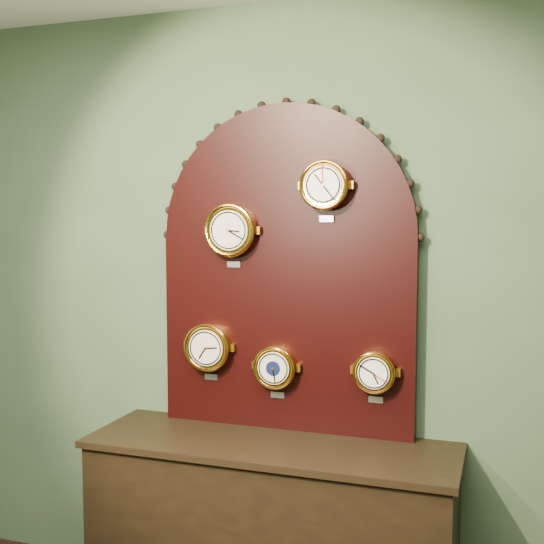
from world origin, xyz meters
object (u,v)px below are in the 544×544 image
at_px(arabic_clock, 325,185).
at_px(barometer, 275,367).
at_px(hygrometer, 208,347).
at_px(display_board, 286,259).
at_px(roman_clock, 231,230).
at_px(tide_clock, 375,372).
at_px(shop_counter, 271,536).

height_order(arabic_clock, barometer, arabic_clock).
height_order(arabic_clock, hygrometer, arabic_clock).
bearing_deg(display_board, roman_clock, -164.70).
relative_size(arabic_clock, tide_clock, 1.13).
distance_m(shop_counter, display_board, 1.25).
height_order(roman_clock, barometer, roman_clock).
bearing_deg(tide_clock, barometer, -179.93).
xyz_separation_m(arabic_clock, barometer, (-0.23, 0.00, -0.83)).
relative_size(display_board, tide_clock, 6.36).
relative_size(display_board, arabic_clock, 5.63).
distance_m(display_board, roman_clock, 0.29).
relative_size(hygrometer, barometer, 1.11).
height_order(hygrometer, tide_clock, hygrometer).
distance_m(shop_counter, arabic_clock, 1.58).
height_order(display_board, barometer, display_board).
distance_m(roman_clock, barometer, 0.66).
xyz_separation_m(shop_counter, arabic_clock, (0.20, 0.15, 1.56)).
bearing_deg(roman_clock, tide_clock, 0.13).
relative_size(arabic_clock, hygrometer, 0.97).
bearing_deg(hygrometer, roman_clock, -0.22).
height_order(display_board, hygrometer, display_board).
relative_size(shop_counter, tide_clock, 6.65).
relative_size(shop_counter, hygrometer, 5.70).
height_order(shop_counter, arabic_clock, arabic_clock).
distance_m(hygrometer, barometer, 0.34).
xyz_separation_m(shop_counter, barometer, (-0.03, 0.15, 0.73)).
xyz_separation_m(display_board, barometer, (-0.03, -0.07, -0.50)).
distance_m(arabic_clock, barometer, 0.86).
xyz_separation_m(display_board, tide_clock, (0.43, -0.07, -0.48)).
height_order(roman_clock, tide_clock, roman_clock).
relative_size(display_board, barometer, 6.04).
bearing_deg(barometer, arabic_clock, -0.08).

